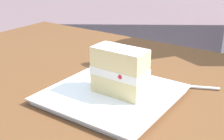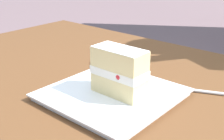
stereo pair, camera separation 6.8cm
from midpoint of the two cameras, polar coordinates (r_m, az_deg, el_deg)
The scene contains 4 objects.
patio_table at distance 0.78m, azimuth 8.96°, elevation -11.43°, with size 1.59×0.83×0.77m.
dessert_plate at distance 0.71m, azimuth 2.77°, elevation -4.77°, with size 0.28×0.28×0.02m.
cake_slice at distance 0.67m, azimuth 4.31°, elevation -0.35°, with size 0.13×0.07×0.11m.
dessert_fork at distance 0.77m, azimuth 15.98°, elevation -3.59°, with size 0.16×0.08×0.01m.
Camera 2 is at (-0.36, 0.55, 1.10)m, focal length 47.86 mm.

